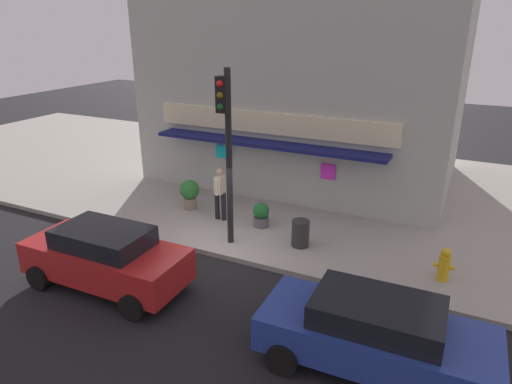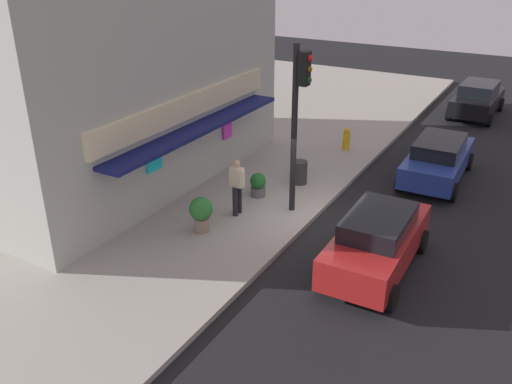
% 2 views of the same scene
% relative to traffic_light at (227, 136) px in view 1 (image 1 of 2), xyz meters
% --- Properties ---
extents(ground_plane, '(62.09, 62.09, 0.00)m').
position_rel_traffic_light_xyz_m(ground_plane, '(-0.23, -0.71, -3.42)').
color(ground_plane, black).
extents(sidewalk, '(41.40, 13.17, 0.16)m').
position_rel_traffic_light_xyz_m(sidewalk, '(-0.23, 5.87, -3.35)').
color(sidewalk, '#A39E93').
rests_on(sidewalk, ground_plane).
extents(corner_building, '(11.71, 8.29, 8.91)m').
position_rel_traffic_light_xyz_m(corner_building, '(-0.33, 7.38, 1.18)').
color(corner_building, '#ADB2A8').
rests_on(corner_building, sidewalk).
extents(traffic_light, '(0.32, 0.58, 5.10)m').
position_rel_traffic_light_xyz_m(traffic_light, '(0.00, 0.00, 0.00)').
color(traffic_light, black).
rests_on(traffic_light, sidewalk).
extents(fire_hydrant, '(0.53, 0.29, 0.90)m').
position_rel_traffic_light_xyz_m(fire_hydrant, '(5.92, 0.60, -2.83)').
color(fire_hydrant, gold).
rests_on(fire_hydrant, sidewalk).
extents(trash_can, '(0.52, 0.52, 0.80)m').
position_rel_traffic_light_xyz_m(trash_can, '(1.96, 0.78, -2.87)').
color(trash_can, '#2D2D2D').
rests_on(trash_can, sidewalk).
extents(pedestrian, '(0.41, 0.53, 1.78)m').
position_rel_traffic_light_xyz_m(pedestrian, '(-1.11, 1.42, -2.29)').
color(pedestrian, black).
rests_on(pedestrian, sidewalk).
extents(potted_plant_by_doorway, '(0.53, 0.53, 0.80)m').
position_rel_traffic_light_xyz_m(potted_plant_by_doorway, '(0.34, 1.51, -2.86)').
color(potted_plant_by_doorway, '#59595B').
rests_on(potted_plant_by_doorway, sidewalk).
extents(potted_plant_by_window, '(0.69, 0.69, 1.05)m').
position_rel_traffic_light_xyz_m(potted_plant_by_window, '(-2.54, 1.76, -2.66)').
color(potted_plant_by_window, gray).
rests_on(potted_plant_by_window, sidewalk).
extents(parked_car_blue, '(4.48, 2.07, 1.53)m').
position_rel_traffic_light_xyz_m(parked_car_blue, '(4.98, -3.17, -2.62)').
color(parked_car_blue, navy).
rests_on(parked_car_blue, ground_plane).
extents(parked_car_red, '(4.26, 1.99, 1.62)m').
position_rel_traffic_light_xyz_m(parked_car_red, '(-1.77, -3.17, -2.58)').
color(parked_car_red, '#AD1E1E').
rests_on(parked_car_red, ground_plane).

